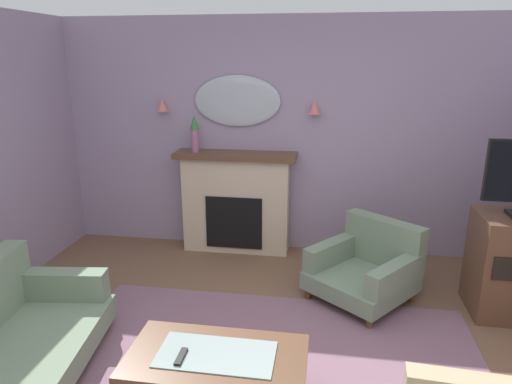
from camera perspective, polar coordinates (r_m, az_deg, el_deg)
wall_back at (r=5.20m, az=4.74°, el=6.76°), size 6.26×0.10×2.61m
patterned_rug at (r=3.43m, az=0.79°, el=-22.82°), size 3.20×2.40×0.01m
fireplace at (r=5.24m, az=-2.50°, el=-1.40°), size 1.36×0.36×1.16m
mantel_vase_right at (r=5.13m, az=-7.65°, el=7.39°), size 0.10×0.10×0.41m
wall_mirror at (r=5.15m, az=-2.35°, el=11.25°), size 0.96×0.06×0.56m
wall_sconce_left at (r=5.34m, az=-11.60°, el=10.58°), size 0.14×0.14×0.14m
wall_sconce_right at (r=5.01m, az=7.29°, el=10.41°), size 0.14×0.14×0.14m
coffee_table at (r=3.00m, az=-4.95°, el=-20.40°), size 1.10×0.60×0.45m
tv_remote at (r=2.95m, az=-9.32°, el=-19.62°), size 0.04×0.16×0.02m
armchair_in_corner at (r=4.44m, az=13.73°, el=-8.96°), size 1.14×1.14×0.71m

